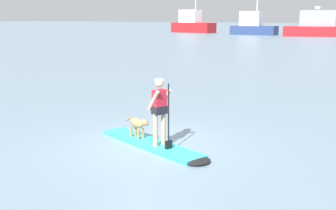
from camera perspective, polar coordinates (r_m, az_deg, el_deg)
ground_plane at (r=11.19m, az=-2.35°, el=-5.45°), size 400.00×400.00×0.00m
paddleboard at (r=11.00m, az=-1.61°, el=-5.48°), size 3.75×2.05×0.10m
person_paddler at (r=10.62m, az=-1.11°, el=-0.29°), size 0.68×0.59×1.72m
dog at (r=11.47m, az=-4.04°, el=-2.55°), size 0.97×0.46×0.57m
moored_boat_far_starboard at (r=87.48m, az=3.27°, el=10.75°), size 9.64×5.19×12.69m
moored_boat_center at (r=78.56m, az=11.27°, el=10.31°), size 8.29×3.43×8.82m
moored_boat_far_port at (r=74.37m, az=19.66°, el=9.81°), size 12.52×5.12×4.86m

